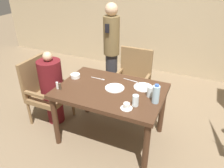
# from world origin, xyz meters

# --- Properties ---
(ground_plane) EXTENTS (16.00, 16.00, 0.00)m
(ground_plane) POSITION_xyz_m (0.00, 0.00, 0.00)
(ground_plane) COLOR #7A664C
(wall_back) EXTENTS (8.00, 0.06, 2.80)m
(wall_back) POSITION_xyz_m (0.00, 2.40, 1.40)
(wall_back) COLOR tan
(wall_back) RESTS_ON ground_plane
(dining_table) EXTENTS (1.29, 0.89, 0.75)m
(dining_table) POSITION_xyz_m (0.00, 0.00, 0.65)
(dining_table) COLOR #422819
(dining_table) RESTS_ON ground_plane
(chair_left_side) EXTENTS (0.52, 0.51, 0.95)m
(chair_left_side) POSITION_xyz_m (-1.05, 0.00, 0.50)
(chair_left_side) COLOR brown
(chair_left_side) RESTS_ON ground_plane
(diner_in_left_chair) EXTENTS (0.32, 0.32, 1.09)m
(diner_in_left_chair) POSITION_xyz_m (-0.90, 0.00, 0.56)
(diner_in_left_chair) COLOR #5B1419
(diner_in_left_chair) RESTS_ON ground_plane
(chair_far_side) EXTENTS (0.51, 0.52, 0.95)m
(chair_far_side) POSITION_xyz_m (0.00, 0.85, 0.50)
(chair_far_side) COLOR brown
(chair_far_side) RESTS_ON ground_plane
(standing_host) EXTENTS (0.27, 0.30, 1.58)m
(standing_host) POSITION_xyz_m (-0.49, 1.12, 0.85)
(standing_host) COLOR #2D2D33
(standing_host) RESTS_ON ground_plane
(plate_main_left) EXTENTS (0.24, 0.24, 0.01)m
(plate_main_left) POSITION_xyz_m (0.35, 0.20, 0.76)
(plate_main_left) COLOR white
(plate_main_left) RESTS_ON dining_table
(plate_main_right) EXTENTS (0.24, 0.24, 0.01)m
(plate_main_right) POSITION_xyz_m (0.04, 0.04, 0.76)
(plate_main_right) COLOR white
(plate_main_right) RESTS_ON dining_table
(teacup_with_saucer) EXTENTS (0.13, 0.13, 0.07)m
(teacup_with_saucer) POSITION_xyz_m (0.32, -0.30, 0.78)
(teacup_with_saucer) COLOR white
(teacup_with_saucer) RESTS_ON dining_table
(bowl_small) EXTENTS (0.12, 0.12, 0.05)m
(bowl_small) POSITION_xyz_m (-0.56, 0.10, 0.77)
(bowl_small) COLOR white
(bowl_small) RESTS_ON dining_table
(water_bottle) EXTENTS (0.08, 0.08, 0.22)m
(water_bottle) POSITION_xyz_m (0.57, -0.06, 0.85)
(water_bottle) COLOR #A3C6DB
(water_bottle) RESTS_ON dining_table
(glass_tall_near) EXTENTS (0.07, 0.07, 0.13)m
(glass_tall_near) POSITION_xyz_m (0.39, -0.21, 0.81)
(glass_tall_near) COLOR silver
(glass_tall_near) RESTS_ON dining_table
(glass_tall_mid) EXTENTS (0.07, 0.07, 0.13)m
(glass_tall_mid) POSITION_xyz_m (0.48, 0.03, 0.81)
(glass_tall_mid) COLOR silver
(glass_tall_mid) RESTS_ON dining_table
(salt_shaker) EXTENTS (0.03, 0.03, 0.09)m
(salt_shaker) POSITION_xyz_m (-0.60, -0.25, 0.79)
(salt_shaker) COLOR white
(salt_shaker) RESTS_ON dining_table
(pepper_shaker) EXTENTS (0.03, 0.03, 0.09)m
(pepper_shaker) POSITION_xyz_m (-0.56, -0.25, 0.79)
(pepper_shaker) COLOR #4C3D2D
(pepper_shaker) RESTS_ON dining_table
(fork_beside_plate) EXTENTS (0.20, 0.02, 0.00)m
(fork_beside_plate) POSITION_xyz_m (-0.25, 0.19, 0.75)
(fork_beside_plate) COLOR silver
(fork_beside_plate) RESTS_ON dining_table
(knife_beside_plate) EXTENTS (0.21, 0.04, 0.00)m
(knife_beside_plate) POSITION_xyz_m (0.16, 0.31, 0.75)
(knife_beside_plate) COLOR silver
(knife_beside_plate) RESTS_ON dining_table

